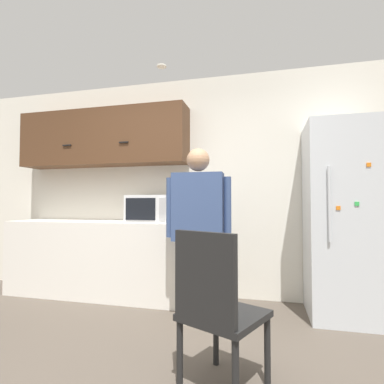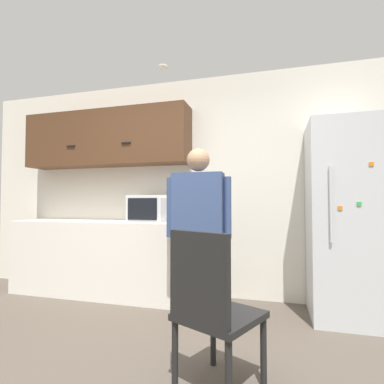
{
  "view_description": "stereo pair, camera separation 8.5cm",
  "coord_description": "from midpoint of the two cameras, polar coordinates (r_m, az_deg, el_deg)",
  "views": [
    {
      "loc": [
        0.95,
        -1.61,
        1.13
      ],
      "look_at": [
        0.28,
        1.1,
        1.24
      ],
      "focal_mm": 28.0,
      "sensor_mm": 36.0,
      "label": 1
    },
    {
      "loc": [
        1.04,
        -1.59,
        1.13
      ],
      "look_at": [
        0.28,
        1.1,
        1.24
      ],
      "focal_mm": 28.0,
      "sensor_mm": 36.0,
      "label": 2
    }
  ],
  "objects": [
    {
      "name": "back_wall",
      "position": [
        3.78,
        0.36,
        1.19
      ],
      "size": [
        6.0,
        0.06,
        2.7
      ],
      "color": "silver",
      "rests_on": "ground_plane"
    },
    {
      "name": "counter",
      "position": [
        3.98,
        -16.52,
        -11.86
      ],
      "size": [
        2.23,
        0.58,
        0.91
      ],
      "color": "silver",
      "rests_on": "ground_plane"
    },
    {
      "name": "upper_cabinets",
      "position": [
        4.1,
        -15.47,
        9.71
      ],
      "size": [
        2.23,
        0.38,
        0.71
      ],
      "color": "#51331E"
    },
    {
      "name": "microwave",
      "position": [
        3.6,
        -6.76,
        -3.17
      ],
      "size": [
        0.51,
        0.41,
        0.32
      ],
      "color": "white",
      "rests_on": "counter"
    },
    {
      "name": "person",
      "position": [
        2.84,
        2.07,
        -4.54
      ],
      "size": [
        0.63,
        0.24,
        1.65
      ],
      "rotation": [
        0.0,
        0.0,
        0.04
      ],
      "color": "beige",
      "rests_on": "ground_plane"
    },
    {
      "name": "refrigerator",
      "position": [
        3.34,
        27.84,
        -4.67
      ],
      "size": [
        0.68,
        0.71,
        1.94
      ],
      "color": "silver",
      "rests_on": "ground_plane"
    },
    {
      "name": "chair",
      "position": [
        1.9,
        4.98,
        -20.64
      ],
      "size": [
        0.59,
        0.59,
        0.97
      ],
      "rotation": [
        0.0,
        0.0,
        2.71
      ],
      "color": "black",
      "rests_on": "ground_plane"
    },
    {
      "name": "ceiling_light",
      "position": [
        3.69,
        -4.81,
        22.71
      ],
      "size": [
        0.11,
        0.11,
        0.01
      ],
      "color": "white"
    }
  ]
}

